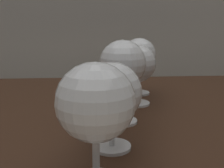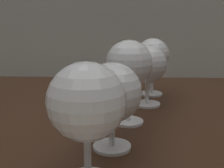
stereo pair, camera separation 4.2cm
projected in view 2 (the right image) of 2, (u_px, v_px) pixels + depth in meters
dining_table at (84, 156)px, 0.63m from camera, size 1.31×0.77×0.73m
wine_glass_cabernet at (87, 103)px, 0.33m from camera, size 0.09×0.09×0.15m
wine_glass_pinot at (112, 94)px, 0.43m from camera, size 0.09×0.09×0.13m
wine_glass_port at (129, 65)px, 0.53m from camera, size 0.09×0.09×0.16m
wine_glass_white at (148, 65)px, 0.64m from camera, size 0.08×0.08×0.14m
wine_glass_merlot at (153, 56)px, 0.73m from camera, size 0.09×0.09×0.15m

